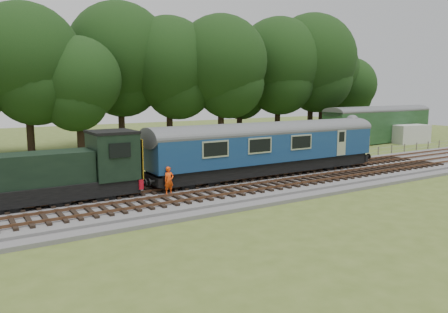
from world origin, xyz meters
TOP-DOWN VIEW (x-y plane):
  - ground at (0.00, 0.00)m, footprint 120.00×120.00m
  - ballast at (0.00, 0.00)m, footprint 70.00×7.00m
  - track_north at (0.00, 1.40)m, footprint 67.20×2.40m
  - track_south at (0.00, -1.60)m, footprint 67.20×2.40m
  - fence at (0.00, 4.50)m, footprint 64.00×0.12m
  - tree_line at (0.00, 22.00)m, footprint 70.00×8.00m
  - dmu_railcar at (2.18, 1.40)m, footprint 18.05×2.86m
  - shunter_loco at (-11.75, 1.40)m, footprint 8.91×2.60m
  - worker at (-6.27, -0.16)m, footprint 0.62×0.43m
  - parked_coach at (27.67, 12.25)m, footprint 17.28×3.98m
  - shed at (23.65, 14.68)m, footprint 4.41×4.41m
  - caravan at (30.55, 9.85)m, footprint 4.83×2.87m

SIDE VIEW (x-z plane):
  - ground at x=0.00m, z-range 0.00..0.00m
  - fence at x=0.00m, z-range -0.50..0.50m
  - tree_line at x=0.00m, z-range -9.00..9.00m
  - ballast at x=0.00m, z-range 0.00..0.35m
  - track_north at x=0.00m, z-range 0.31..0.52m
  - track_south at x=0.00m, z-range 0.31..0.52m
  - caravan at x=30.55m, z-range 0.00..2.23m
  - worker at x=-6.27m, z-range 0.35..1.98m
  - shed at x=23.65m, z-range 0.02..2.92m
  - shunter_loco at x=-11.75m, z-range 0.29..3.66m
  - parked_coach at x=27.67m, z-range 0.27..4.65m
  - dmu_railcar at x=2.18m, z-range 0.67..4.54m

